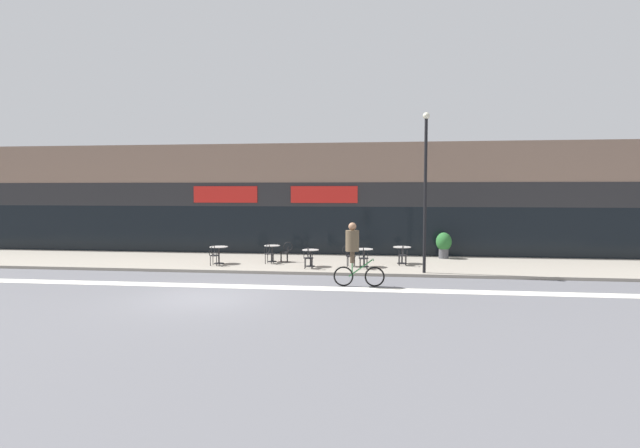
{
  "coord_description": "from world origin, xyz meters",
  "views": [
    {
      "loc": [
        5.43,
        -14.74,
        3.34
      ],
      "look_at": [
        2.78,
        6.43,
        1.89
      ],
      "focal_mm": 28.0,
      "sensor_mm": 36.0,
      "label": 1
    }
  ],
  "objects_px": {
    "bistro_table_1": "(272,250)",
    "cyclist_0": "(354,249)",
    "bistro_table_0": "(219,251)",
    "lamp_post": "(425,183)",
    "bistro_table_3": "(364,254)",
    "cafe_chair_2_near": "(308,256)",
    "cafe_chair_1_side": "(286,251)",
    "cafe_chair_1_near": "(269,252)",
    "cafe_chair_3_near": "(363,257)",
    "cafe_chair_4_near": "(403,254)",
    "bistro_table_4": "(402,251)",
    "cafe_chair_0_near": "(214,254)",
    "bistro_table_2": "(311,254)",
    "cafe_chair_3_side": "(349,254)",
    "planter_pot": "(444,244)"
  },
  "relations": [
    {
      "from": "cafe_chair_2_near",
      "to": "bistro_table_4",
      "type": "bearing_deg",
      "value": -64.26
    },
    {
      "from": "bistro_table_1",
      "to": "cafe_chair_4_near",
      "type": "xyz_separation_m",
      "value": [
        5.78,
        -0.47,
        -0.01
      ]
    },
    {
      "from": "cafe_chair_3_near",
      "to": "planter_pot",
      "type": "xyz_separation_m",
      "value": [
        3.64,
        3.73,
        0.17
      ]
    },
    {
      "from": "cafe_chair_2_near",
      "to": "bistro_table_0",
      "type": "bearing_deg",
      "value": 76.04
    },
    {
      "from": "planter_pot",
      "to": "bistro_table_0",
      "type": "bearing_deg",
      "value": -163.38
    },
    {
      "from": "bistro_table_3",
      "to": "cafe_chair_4_near",
      "type": "xyz_separation_m",
      "value": [
        1.62,
        0.52,
        -0.03
      ]
    },
    {
      "from": "bistro_table_0",
      "to": "bistro_table_3",
      "type": "height_order",
      "value": "bistro_table_3"
    },
    {
      "from": "lamp_post",
      "to": "bistro_table_2",
      "type": "bearing_deg",
      "value": 167.53
    },
    {
      "from": "cafe_chair_1_side",
      "to": "cyclist_0",
      "type": "xyz_separation_m",
      "value": [
        3.31,
        -4.69,
        0.67
      ]
    },
    {
      "from": "cafe_chair_1_side",
      "to": "lamp_post",
      "type": "height_order",
      "value": "lamp_post"
    },
    {
      "from": "cafe_chair_0_near",
      "to": "cafe_chair_1_near",
      "type": "distance_m",
      "value": 2.35
    },
    {
      "from": "bistro_table_3",
      "to": "bistro_table_1",
      "type": "bearing_deg",
      "value": 166.65
    },
    {
      "from": "bistro_table_3",
      "to": "cafe_chair_3_near",
      "type": "relative_size",
      "value": 0.84
    },
    {
      "from": "bistro_table_2",
      "to": "planter_pot",
      "type": "height_order",
      "value": "planter_pot"
    },
    {
      "from": "bistro_table_1",
      "to": "planter_pot",
      "type": "xyz_separation_m",
      "value": [
        7.8,
        2.12,
        0.16
      ]
    },
    {
      "from": "bistro_table_3",
      "to": "bistro_table_4",
      "type": "relative_size",
      "value": 0.97
    },
    {
      "from": "bistro_table_0",
      "to": "cafe_chair_3_side",
      "type": "bearing_deg",
      "value": -1.2
    },
    {
      "from": "bistro_table_1",
      "to": "cyclist_0",
      "type": "relative_size",
      "value": 0.33
    },
    {
      "from": "bistro_table_0",
      "to": "cafe_chair_2_near",
      "type": "bearing_deg",
      "value": -12.84
    },
    {
      "from": "cafe_chair_1_near",
      "to": "cyclist_0",
      "type": "height_order",
      "value": "cyclist_0"
    },
    {
      "from": "cafe_chair_0_near",
      "to": "cafe_chair_1_near",
      "type": "relative_size",
      "value": 1.0
    },
    {
      "from": "bistro_table_3",
      "to": "cafe_chair_3_near",
      "type": "distance_m",
      "value": 0.63
    },
    {
      "from": "bistro_table_1",
      "to": "bistro_table_4",
      "type": "height_order",
      "value": "bistro_table_1"
    },
    {
      "from": "cafe_chair_1_side",
      "to": "bistro_table_4",
      "type": "bearing_deg",
      "value": 176.92
    },
    {
      "from": "bistro_table_0",
      "to": "bistro_table_3",
      "type": "bearing_deg",
      "value": -1.14
    },
    {
      "from": "cafe_chair_2_near",
      "to": "cafe_chair_0_near",
      "type": "bearing_deg",
      "value": 84.56
    },
    {
      "from": "bistro_table_2",
      "to": "planter_pot",
      "type": "relative_size",
      "value": 0.58
    },
    {
      "from": "cafe_chair_0_near",
      "to": "cafe_chair_2_near",
      "type": "relative_size",
      "value": 1.0
    },
    {
      "from": "bistro_table_0",
      "to": "cyclist_0",
      "type": "height_order",
      "value": "cyclist_0"
    },
    {
      "from": "bistro_table_4",
      "to": "cafe_chair_3_near",
      "type": "relative_size",
      "value": 0.87
    },
    {
      "from": "bistro_table_3",
      "to": "cafe_chair_1_near",
      "type": "xyz_separation_m",
      "value": [
        -4.17,
        0.36,
        -0.03
      ]
    },
    {
      "from": "cafe_chair_1_side",
      "to": "lamp_post",
      "type": "distance_m",
      "value": 6.99
    },
    {
      "from": "bistro_table_0",
      "to": "lamp_post",
      "type": "xyz_separation_m",
      "value": [
        8.73,
        -1.33,
        2.97
      ]
    },
    {
      "from": "bistro_table_3",
      "to": "cafe_chair_2_near",
      "type": "bearing_deg",
      "value": -160.16
    },
    {
      "from": "bistro_table_1",
      "to": "cafe_chair_1_side",
      "type": "relative_size",
      "value": 0.82
    },
    {
      "from": "bistro_table_0",
      "to": "cafe_chair_1_near",
      "type": "bearing_deg",
      "value": 6.17
    },
    {
      "from": "bistro_table_2",
      "to": "cafe_chair_1_side",
      "type": "relative_size",
      "value": 0.79
    },
    {
      "from": "cafe_chair_1_near",
      "to": "cafe_chair_3_side",
      "type": "bearing_deg",
      "value": -87.59
    },
    {
      "from": "bistro_table_1",
      "to": "cafe_chair_1_side",
      "type": "height_order",
      "value": "cafe_chair_1_side"
    },
    {
      "from": "cafe_chair_1_near",
      "to": "cafe_chair_1_side",
      "type": "bearing_deg",
      "value": -37.08
    },
    {
      "from": "cafe_chair_0_near",
      "to": "cafe_chair_1_near",
      "type": "height_order",
      "value": "same"
    },
    {
      "from": "cafe_chair_3_near",
      "to": "cafe_chair_2_near",
      "type": "bearing_deg",
      "value": 95.88
    },
    {
      "from": "planter_pot",
      "to": "cyclist_0",
      "type": "bearing_deg",
      "value": -119.58
    },
    {
      "from": "bistro_table_1",
      "to": "cyclist_0",
      "type": "bearing_deg",
      "value": -49.96
    },
    {
      "from": "cafe_chair_3_near",
      "to": "cyclist_0",
      "type": "relative_size",
      "value": 0.41
    },
    {
      "from": "cafe_chair_1_near",
      "to": "cafe_chair_4_near",
      "type": "xyz_separation_m",
      "value": [
        5.79,
        0.16,
        0.0
      ]
    },
    {
      "from": "bistro_table_0",
      "to": "cafe_chair_1_side",
      "type": "bearing_deg",
      "value": 17.11
    },
    {
      "from": "bistro_table_4",
      "to": "cafe_chair_2_near",
      "type": "relative_size",
      "value": 0.87
    },
    {
      "from": "bistro_table_2",
      "to": "cafe_chair_3_near",
      "type": "relative_size",
      "value": 0.79
    },
    {
      "from": "bistro_table_4",
      "to": "bistro_table_0",
      "type": "bearing_deg",
      "value": -172.71
    }
  ]
}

